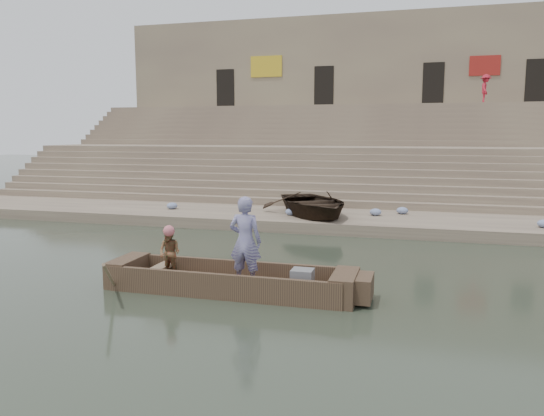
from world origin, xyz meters
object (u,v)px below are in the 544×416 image
at_px(standing_man, 245,241).
at_px(beached_rowboat, 313,203).
at_px(television, 302,278).
at_px(rowing_man, 170,253).
at_px(pedestrian, 486,89).
at_px(main_rowboat, 230,287).

relative_size(standing_man, beached_rowboat, 0.44).
bearing_deg(television, beached_rowboat, 99.60).
height_order(rowing_man, pedestrian, pedestrian).
height_order(main_rowboat, television, television).
xyz_separation_m(beached_rowboat, pedestrian, (7.36, 13.86, 5.16)).
height_order(standing_man, beached_rowboat, standing_man).
bearing_deg(pedestrian, beached_rowboat, 160.71).
relative_size(standing_man, pedestrian, 1.19).
relative_size(rowing_man, pedestrian, 0.69).
height_order(rowing_man, beached_rowboat, rowing_man).
height_order(standing_man, pedestrian, pedestrian).
distance_m(main_rowboat, beached_rowboat, 8.78).
xyz_separation_m(rowing_man, television, (3.10, -0.02, -0.37)).
distance_m(rowing_man, television, 3.12).
relative_size(television, pedestrian, 0.28).
bearing_deg(beached_rowboat, pedestrian, 31.18).
distance_m(standing_man, rowing_man, 1.94).
xyz_separation_m(main_rowboat, rowing_man, (-1.47, 0.02, 0.68)).
distance_m(television, pedestrian, 24.02).
distance_m(beached_rowboat, pedestrian, 16.52).
height_order(rowing_man, television, rowing_man).
bearing_deg(rowing_man, main_rowboat, 11.09).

